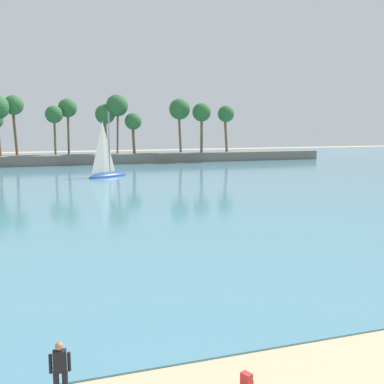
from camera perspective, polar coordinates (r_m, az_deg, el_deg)
name	(u,v)px	position (r m, az deg, el deg)	size (l,w,h in m)	color
sea	(64,174)	(70.36, -15.45, 2.13)	(220.00, 114.91, 0.06)	teal
palm_headland	(55,141)	(87.51, -16.43, 6.06)	(104.92, 6.19, 12.80)	slate
person_at_waterline	(60,371)	(13.17, -15.89, -20.35)	(0.55, 0.22, 1.67)	black
backpack_near_kite	(247,381)	(13.75, 6.75, -22.05)	(0.35, 0.35, 0.44)	red
sailboat_near_shore	(107,171)	(65.10, -10.38, 2.61)	(6.62, 5.23, 9.57)	#234793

